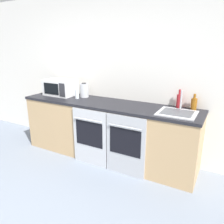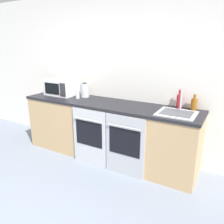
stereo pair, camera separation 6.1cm
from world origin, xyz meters
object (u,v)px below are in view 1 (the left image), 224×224
oven_right (125,146)px  microwave (60,87)px  oven_left (90,137)px  bottle_red (179,101)px  kettle (84,90)px  bottle_amber (194,104)px  bottle_clear (77,94)px  sink (177,112)px

oven_right → microwave: bearing=164.5°
oven_left → microwave: 1.15m
bottle_red → kettle: bearing=-176.4°
oven_left → kettle: 0.88m
bottle_amber → bottle_red: 0.21m
kettle → microwave: bearing=-170.8°
bottle_clear → oven_left: bearing=-35.9°
oven_right → bottle_amber: bearing=37.5°
kettle → sink: sink is taller
bottle_clear → kettle: size_ratio=0.85×
microwave → bottle_red: (2.02, 0.17, -0.04)m
bottle_amber → sink: size_ratio=0.46×
bottle_red → oven_right: bearing=-133.0°
bottle_clear → bottle_amber: bearing=7.5°
bottle_clear → kettle: (0.04, 0.15, 0.04)m
bottle_clear → bottle_red: bearing=8.7°
bottle_clear → microwave: bearing=170.2°
oven_right → bottle_red: size_ratio=3.34×
sink → bottle_red: bearing=99.9°
oven_right → bottle_amber: size_ratio=3.95×
bottle_red → kettle: size_ratio=1.08×
microwave → kettle: 0.47m
bottle_amber → bottle_clear: (-1.81, -0.24, -0.01)m
oven_right → microwave: 1.65m
oven_left → bottle_clear: 0.80m
microwave → bottle_red: size_ratio=2.04×
oven_left → bottle_clear: (-0.47, 0.34, 0.56)m
bottle_amber → bottle_red: size_ratio=0.85×
bottle_amber → bottle_clear: bearing=-172.5°
microwave → sink: size_ratio=1.11×
oven_right → kettle: kettle is taller
oven_left → kettle: (-0.42, 0.49, 0.59)m
oven_right → microwave: (-1.48, 0.41, 0.62)m
microwave → kettle: bearing=9.2°
oven_left → kettle: size_ratio=3.61×
microwave → sink: microwave is taller
bottle_red → sink: (0.05, -0.29, -0.09)m
bottle_red → microwave: bearing=-175.1°
kettle → bottle_amber: bearing=2.9°
bottle_amber → bottle_clear: 1.83m
oven_right → microwave: microwave is taller
kettle → bottle_red: bearing=3.6°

